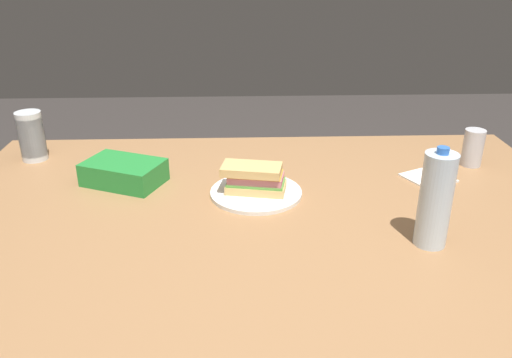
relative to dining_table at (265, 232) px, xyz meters
The scene contains 8 objects.
dining_table is the anchor object (origin of this frame).
paper_plate 0.12m from the dining_table, 77.46° to the right, with size 0.27×0.27×0.01m, color white.
sandwich 0.16m from the dining_table, 74.95° to the right, with size 0.20×0.12×0.08m.
chip_bag 0.47m from the dining_table, 24.39° to the right, with size 0.23×0.15×0.07m, color #268C38.
water_bottle_tall 0.48m from the dining_table, 153.45° to the left, with size 0.08×0.08×0.25m.
plastic_cup_stack 0.87m from the dining_table, 27.54° to the right, with size 0.08×0.08×0.17m.
soda_can_silver 0.77m from the dining_table, 157.22° to the right, with size 0.07×0.07×0.12m, color silver.
paper_napkin 0.56m from the dining_table, 160.35° to the right, with size 0.13×0.13×0.01m, color white.
Camera 1 is at (0.07, 1.29, 1.44)m, focal length 36.92 mm.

